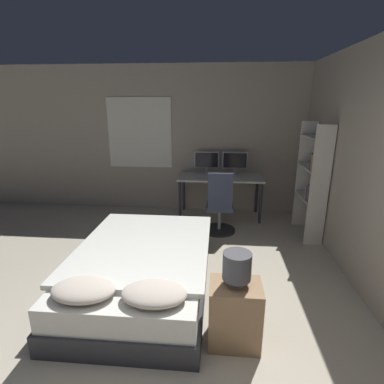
{
  "coord_description": "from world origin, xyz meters",
  "views": [
    {
      "loc": [
        0.51,
        -1.54,
        2.04
      ],
      "look_at": [
        0.14,
        2.73,
        0.75
      ],
      "focal_mm": 28.0,
      "sensor_mm": 36.0,
      "label": 1
    }
  ],
  "objects_px": {
    "desk": "(220,181)",
    "office_chair": "(220,210)",
    "bookshelf": "(314,178)",
    "monitor_right": "(235,162)",
    "nightstand": "(235,314)",
    "bedside_lamp": "(237,266)",
    "bed": "(143,270)",
    "monitor_left": "(207,161)",
    "keyboard": "(220,179)",
    "computer_mouse": "(238,179)"
  },
  "relations": [
    {
      "from": "nightstand",
      "to": "office_chair",
      "type": "height_order",
      "value": "office_chair"
    },
    {
      "from": "keyboard",
      "to": "computer_mouse",
      "type": "relative_size",
      "value": 5.9
    },
    {
      "from": "bedside_lamp",
      "to": "keyboard",
      "type": "bearing_deg",
      "value": 92.56
    },
    {
      "from": "monitor_left",
      "to": "nightstand",
      "type": "bearing_deg",
      "value": -83.3
    },
    {
      "from": "monitor_left",
      "to": "bookshelf",
      "type": "height_order",
      "value": "bookshelf"
    },
    {
      "from": "bedside_lamp",
      "to": "desk",
      "type": "height_order",
      "value": "bedside_lamp"
    },
    {
      "from": "bookshelf",
      "to": "nightstand",
      "type": "bearing_deg",
      "value": -118.64
    },
    {
      "from": "nightstand",
      "to": "bookshelf",
      "type": "relative_size",
      "value": 0.33
    },
    {
      "from": "desk",
      "to": "monitor_right",
      "type": "distance_m",
      "value": 0.47
    },
    {
      "from": "nightstand",
      "to": "keyboard",
      "type": "bearing_deg",
      "value": 92.56
    },
    {
      "from": "monitor_left",
      "to": "bookshelf",
      "type": "xyz_separation_m",
      "value": [
        1.64,
        -0.98,
        -0.04
      ]
    },
    {
      "from": "bookshelf",
      "to": "bedside_lamp",
      "type": "bearing_deg",
      "value": -118.64
    },
    {
      "from": "desk",
      "to": "monitor_left",
      "type": "distance_m",
      "value": 0.47
    },
    {
      "from": "bed",
      "to": "nightstand",
      "type": "height_order",
      "value": "bed"
    },
    {
      "from": "monitor_left",
      "to": "keyboard",
      "type": "relative_size",
      "value": 1.1
    },
    {
      "from": "nightstand",
      "to": "monitor_right",
      "type": "relative_size",
      "value": 1.26
    },
    {
      "from": "nightstand",
      "to": "computer_mouse",
      "type": "distance_m",
      "value": 2.87
    },
    {
      "from": "monitor_right",
      "to": "desk",
      "type": "bearing_deg",
      "value": -138.01
    },
    {
      "from": "bed",
      "to": "office_chair",
      "type": "height_order",
      "value": "office_chair"
    },
    {
      "from": "monitor_left",
      "to": "monitor_right",
      "type": "relative_size",
      "value": 1.0
    },
    {
      "from": "computer_mouse",
      "to": "office_chair",
      "type": "xyz_separation_m",
      "value": [
        -0.3,
        -0.51,
        -0.39
      ]
    },
    {
      "from": "monitor_left",
      "to": "monitor_right",
      "type": "distance_m",
      "value": 0.52
    },
    {
      "from": "bed",
      "to": "monitor_left",
      "type": "relative_size",
      "value": 4.6
    },
    {
      "from": "monitor_left",
      "to": "computer_mouse",
      "type": "relative_size",
      "value": 6.51
    },
    {
      "from": "monitor_right",
      "to": "computer_mouse",
      "type": "height_order",
      "value": "monitor_right"
    },
    {
      "from": "bedside_lamp",
      "to": "bookshelf",
      "type": "bearing_deg",
      "value": 61.36
    },
    {
      "from": "monitor_right",
      "to": "keyboard",
      "type": "height_order",
      "value": "monitor_right"
    },
    {
      "from": "bookshelf",
      "to": "monitor_right",
      "type": "bearing_deg",
      "value": 138.83
    },
    {
      "from": "bookshelf",
      "to": "keyboard",
      "type": "bearing_deg",
      "value": 159.42
    },
    {
      "from": "bed",
      "to": "bookshelf",
      "type": "bearing_deg",
      "value": 36.05
    },
    {
      "from": "desk",
      "to": "monitor_right",
      "type": "bearing_deg",
      "value": 41.99
    },
    {
      "from": "monitor_left",
      "to": "bookshelf",
      "type": "distance_m",
      "value": 1.92
    },
    {
      "from": "desk",
      "to": "monitor_right",
      "type": "height_order",
      "value": "monitor_right"
    },
    {
      "from": "nightstand",
      "to": "monitor_left",
      "type": "height_order",
      "value": "monitor_left"
    },
    {
      "from": "office_chair",
      "to": "bookshelf",
      "type": "distance_m",
      "value": 1.5
    },
    {
      "from": "keyboard",
      "to": "computer_mouse",
      "type": "distance_m",
      "value": 0.3
    },
    {
      "from": "bed",
      "to": "monitor_right",
      "type": "xyz_separation_m",
      "value": [
        1.11,
        2.61,
        0.73
      ]
    },
    {
      "from": "computer_mouse",
      "to": "bookshelf",
      "type": "bearing_deg",
      "value": -25.53
    },
    {
      "from": "bed",
      "to": "office_chair",
      "type": "distance_m",
      "value": 1.85
    },
    {
      "from": "bedside_lamp",
      "to": "monitor_right",
      "type": "distance_m",
      "value": 3.3
    },
    {
      "from": "nightstand",
      "to": "computer_mouse",
      "type": "bearing_deg",
      "value": 86.55
    },
    {
      "from": "keyboard",
      "to": "monitor_right",
      "type": "bearing_deg",
      "value": 60.77
    },
    {
      "from": "bed",
      "to": "monitor_left",
      "type": "bearing_deg",
      "value": 77.24
    },
    {
      "from": "bed",
      "to": "computer_mouse",
      "type": "relative_size",
      "value": 29.91
    },
    {
      "from": "desk",
      "to": "office_chair",
      "type": "distance_m",
      "value": 0.79
    },
    {
      "from": "office_chair",
      "to": "computer_mouse",
      "type": "bearing_deg",
      "value": 59.33
    },
    {
      "from": "monitor_right",
      "to": "bookshelf",
      "type": "relative_size",
      "value": 0.26
    },
    {
      "from": "desk",
      "to": "monitor_left",
      "type": "bearing_deg",
      "value": 138.01
    },
    {
      "from": "desk",
      "to": "office_chair",
      "type": "relative_size",
      "value": 1.47
    },
    {
      "from": "bedside_lamp",
      "to": "monitor_right",
      "type": "xyz_separation_m",
      "value": [
        0.13,
        3.29,
        0.24
      ]
    }
  ]
}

